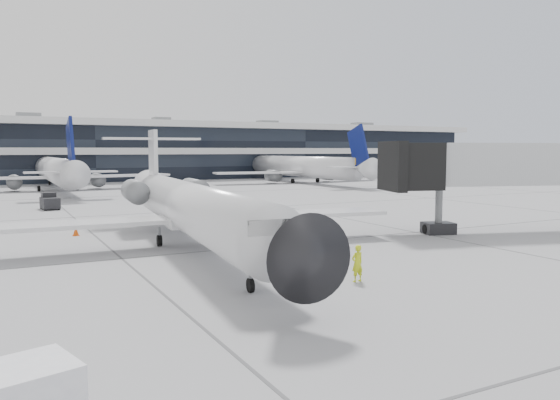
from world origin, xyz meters
TOP-DOWN VIEW (x-y plane):
  - ground at (0.00, 0.00)m, footprint 220.00×220.00m
  - terminal at (0.00, 82.00)m, footprint 170.00×22.00m
  - bg_jet_center at (-8.00, 55.00)m, footprint 32.00×40.00m
  - bg_jet_right at (32.00, 55.00)m, footprint 32.00×40.00m
  - regional_jet at (-5.79, 1.49)m, footprint 25.22×31.50m
  - jet_bridge at (17.87, -3.29)m, footprint 19.56×9.08m
  - ramp_worker at (-1.97, -9.83)m, footprint 0.63×0.44m
  - traffic_cone at (-11.12, 9.34)m, footprint 0.56×0.56m
  - far_tug at (-11.19, 27.74)m, footprint 1.71×2.65m

SIDE VIEW (x-z plane):
  - ground at x=0.00m, z-range 0.00..0.00m
  - bg_jet_center at x=-8.00m, z-range -4.80..4.80m
  - bg_jet_right at x=32.00m, z-range -4.80..4.80m
  - traffic_cone at x=-11.12m, z-range -0.02..0.61m
  - far_tug at x=-11.19m, z-range -0.08..1.52m
  - ramp_worker at x=-1.97m, z-range 0.00..1.62m
  - regional_jet at x=-5.79m, z-range -1.15..6.12m
  - jet_bridge at x=17.87m, z-range 1.46..7.85m
  - terminal at x=0.00m, z-range 0.00..10.00m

